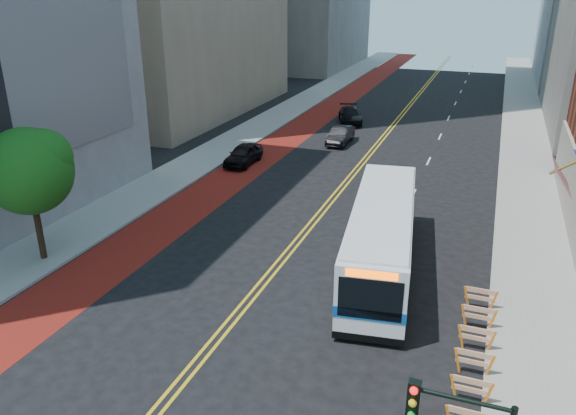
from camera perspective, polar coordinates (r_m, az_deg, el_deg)
The scene contains 13 objects.
ground at distance 20.92m, azimuth -11.13°, elevation -17.37°, with size 160.00×160.00×0.00m, color black.
sidewalk_left at distance 50.09m, azimuth -5.39°, elevation 6.78°, with size 4.00×140.00×0.15m, color gray.
sidewalk_right at distance 45.51m, azimuth 23.11°, elevation 3.52°, with size 4.00×140.00×0.15m, color gray.
bus_lane_paint at distance 48.59m, azimuth -1.21°, elevation 6.31°, with size 3.60×140.00×0.01m, color maroon.
center_line_inner at distance 46.38m, azimuth 7.98°, elevation 5.33°, with size 0.14×140.00×0.01m, color gold.
center_line_outer at distance 46.31m, azimuth 8.41°, elevation 5.28°, with size 0.14×140.00×0.01m, color gold.
lane_dashes at distance 53.32m, azimuth 15.18°, elevation 6.97°, with size 0.14×98.20×0.01m.
construction_barriers at distance 21.02m, azimuth 18.25°, elevation -15.64°, with size 1.42×10.91×1.00m.
street_tree at distance 29.39m, azimuth -24.78°, elevation 3.69°, with size 4.20×4.20×6.70m.
transit_bus at distance 27.27m, azimuth 9.49°, elevation -2.82°, with size 4.45×12.98×3.50m.
car_a at distance 43.48m, azimuth -4.55°, elevation 5.40°, with size 1.81×4.49×1.53m, color black.
car_b at distance 49.29m, azimuth 5.36°, elevation 7.33°, with size 1.56×4.46×1.47m, color black.
car_c at distance 56.84m, azimuth 6.33°, elevation 9.28°, with size 2.11×5.20×1.51m, color black.
Camera 1 is at (9.12, -13.50, 13.13)m, focal length 35.00 mm.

